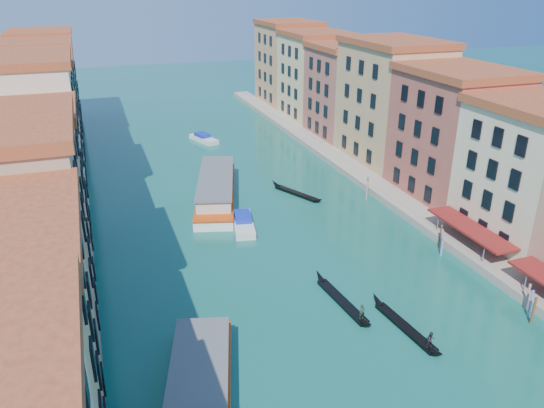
{
  "coord_description": "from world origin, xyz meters",
  "views": [
    {
      "loc": [
        -18.34,
        -6.09,
        30.14
      ],
      "look_at": [
        -0.54,
        44.6,
        7.07
      ],
      "focal_mm": 35.0,
      "sensor_mm": 36.0,
      "label": 1
    }
  ],
  "objects_px": {
    "gondola_right": "(407,327)",
    "vaporetto_far": "(216,188)",
    "gondola_fore": "(342,300)",
    "vaporetto_near": "(198,406)"
  },
  "relations": [
    {
      "from": "vaporetto_near",
      "to": "vaporetto_far",
      "type": "height_order",
      "value": "vaporetto_far"
    },
    {
      "from": "vaporetto_near",
      "to": "vaporetto_far",
      "type": "distance_m",
      "value": 43.08
    },
    {
      "from": "gondola_right",
      "to": "vaporetto_near",
      "type": "bearing_deg",
      "value": -173.7
    },
    {
      "from": "vaporetto_near",
      "to": "gondola_fore",
      "type": "bearing_deg",
      "value": 47.23
    },
    {
      "from": "vaporetto_far",
      "to": "gondola_fore",
      "type": "relative_size",
      "value": 2.13
    },
    {
      "from": "gondola_fore",
      "to": "gondola_right",
      "type": "bearing_deg",
      "value": -63.74
    },
    {
      "from": "vaporetto_near",
      "to": "gondola_right",
      "type": "bearing_deg",
      "value": 27.58
    },
    {
      "from": "vaporetto_far",
      "to": "gondola_fore",
      "type": "xyz_separation_m",
      "value": [
        5.24,
        -31.1,
        -1.16
      ]
    },
    {
      "from": "gondola_right",
      "to": "vaporetto_far",
      "type": "bearing_deg",
      "value": 97.69
    },
    {
      "from": "vaporetto_far",
      "to": "gondola_fore",
      "type": "height_order",
      "value": "vaporetto_far"
    }
  ]
}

